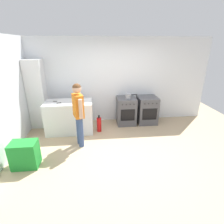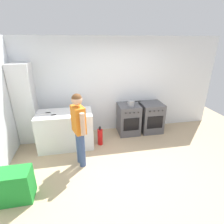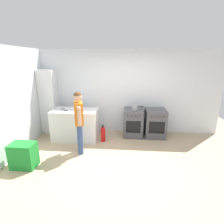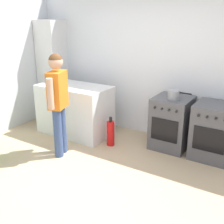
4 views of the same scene
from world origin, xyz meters
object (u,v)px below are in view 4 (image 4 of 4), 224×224
object	(u,v)px
oven_left	(171,123)
pot	(174,95)
knife_paring	(59,85)
larder_cabinet	(53,70)
oven_right	(214,131)
knife_carving	(57,82)
fire_extinguisher	(111,133)
person	(58,97)

from	to	relation	value
oven_left	pot	world-z (taller)	pot
knife_paring	larder_cabinet	bearing A→B (deg)	139.78
oven_right	knife_carving	xyz separation A→B (m)	(-2.84, -0.31, 0.48)
knife_carving	oven_right	bearing A→B (deg)	6.31
pot	knife_paring	bearing A→B (deg)	-168.76
knife_carving	fire_extinguisher	distance (m)	1.47
knife_paring	person	bearing A→B (deg)	-48.54
pot	oven_right	bearing A→B (deg)	7.69
oven_left	pot	distance (m)	0.50
oven_right	knife_carving	size ratio (longest dim) A/B	2.58
knife_paring	oven_left	bearing A→B (deg)	13.84
fire_extinguisher	larder_cabinet	distance (m)	2.03
pot	larder_cabinet	distance (m)	2.70
knife_paring	fire_extinguisher	bearing A→B (deg)	0.25
oven_left	knife_carving	world-z (taller)	knife_carving
person	larder_cabinet	bearing A→B (deg)	135.63
knife_paring	fire_extinguisher	size ratio (longest dim) A/B	0.42
knife_carving	fire_extinguisher	bearing A→B (deg)	-7.27
oven_left	person	size ratio (longest dim) A/B	0.54
oven_right	knife_carving	bearing A→B (deg)	-173.69
oven_right	pot	world-z (taller)	pot
person	knife_carving	bearing A→B (deg)	133.41
fire_extinguisher	person	bearing A→B (deg)	-125.82
oven_right	person	distance (m)	2.40
knife_paring	larder_cabinet	xyz separation A→B (m)	(-0.69, 0.58, 0.09)
oven_left	knife_paring	distance (m)	2.07
person	larder_cabinet	world-z (taller)	larder_cabinet
oven_left	person	distance (m)	1.86
oven_right	person	bearing A→B (deg)	-150.35
pot	knife_carving	bearing A→B (deg)	-174.10
oven_right	knife_paring	distance (m)	2.72
oven_right	fire_extinguisher	bearing A→B (deg)	-162.80
pot	knife_paring	world-z (taller)	pot
oven_right	pot	bearing A→B (deg)	-172.31
person	larder_cabinet	size ratio (longest dim) A/B	0.79
oven_left	person	bearing A→B (deg)	-139.60
knife_carving	pot	bearing A→B (deg)	5.90
knife_paring	oven_right	bearing A→B (deg)	10.39
pot	larder_cabinet	size ratio (longest dim) A/B	0.18
pot	knife_paring	size ratio (longest dim) A/B	1.75
knife_paring	person	xyz separation A→B (m)	(0.60, -0.68, 0.02)
pot	person	bearing A→B (deg)	-142.52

